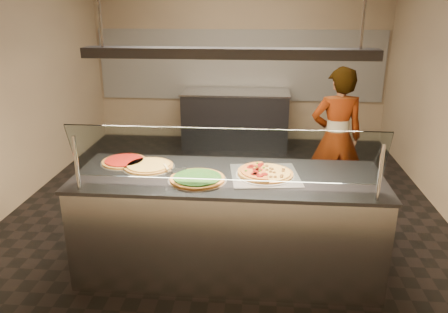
# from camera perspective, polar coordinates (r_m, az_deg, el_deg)

# --- Properties ---
(ground) EXTENTS (5.00, 6.00, 0.02)m
(ground) POSITION_cam_1_polar(r_m,az_deg,el_deg) (5.19, 0.17, -7.25)
(ground) COLOR black
(ground) RESTS_ON ground
(wall_back) EXTENTS (5.00, 0.02, 3.00)m
(wall_back) POSITION_cam_1_polar(r_m,az_deg,el_deg) (7.68, 2.11, 13.31)
(wall_back) COLOR #9B8664
(wall_back) RESTS_ON ground
(wall_front) EXTENTS (5.00, 0.02, 3.00)m
(wall_front) POSITION_cam_1_polar(r_m,az_deg,el_deg) (1.85, -7.66, -7.13)
(wall_front) COLOR #9B8664
(wall_front) RESTS_ON ground
(wall_left) EXTENTS (0.02, 6.00, 3.00)m
(wall_left) POSITION_cam_1_polar(r_m,az_deg,el_deg) (5.51, -27.15, 8.79)
(wall_left) COLOR #9B8664
(wall_left) RESTS_ON ground
(tile_band) EXTENTS (4.90, 0.02, 1.20)m
(tile_band) POSITION_cam_1_polar(r_m,az_deg,el_deg) (7.68, 2.08, 11.80)
(tile_band) COLOR silver
(tile_band) RESTS_ON wall_back
(serving_counter) EXTENTS (2.63, 0.94, 0.93)m
(serving_counter) POSITION_cam_1_polar(r_m,az_deg,el_deg) (3.92, 0.51, -8.74)
(serving_counter) COLOR #B7B7BC
(serving_counter) RESTS_ON ground
(sneeze_guard) EXTENTS (2.39, 0.18, 0.54)m
(sneeze_guard) POSITION_cam_1_polar(r_m,az_deg,el_deg) (3.30, 0.09, 0.11)
(sneeze_guard) COLOR #B7B7BC
(sneeze_guard) RESTS_ON serving_counter
(perforated_tray) EXTENTS (0.63, 0.63, 0.01)m
(perforated_tray) POSITION_cam_1_polar(r_m,az_deg,el_deg) (3.73, 5.38, -2.39)
(perforated_tray) COLOR silver
(perforated_tray) RESTS_ON serving_counter
(half_pizza_pepperoni) EXTENTS (0.29, 0.49, 0.05)m
(half_pizza_pepperoni) POSITION_cam_1_polar(r_m,az_deg,el_deg) (3.72, 3.67, -1.94)
(half_pizza_pepperoni) COLOR brown
(half_pizza_pepperoni) RESTS_ON perforated_tray
(half_pizza_sausage) EXTENTS (0.29, 0.49, 0.04)m
(half_pizza_sausage) POSITION_cam_1_polar(r_m,az_deg,el_deg) (3.73, 7.13, -2.15)
(half_pizza_sausage) COLOR brown
(half_pizza_sausage) RESTS_ON perforated_tray
(pizza_spinach) EXTENTS (0.49, 0.49, 0.03)m
(pizza_spinach) POSITION_cam_1_polar(r_m,az_deg,el_deg) (3.62, -3.50, -2.89)
(pizza_spinach) COLOR silver
(pizza_spinach) RESTS_ON serving_counter
(pizza_cheese) EXTENTS (0.46, 0.46, 0.03)m
(pizza_cheese) POSITION_cam_1_polar(r_m,az_deg,el_deg) (3.96, -9.80, -1.19)
(pizza_cheese) COLOR silver
(pizza_cheese) RESTS_ON serving_counter
(pizza_tomato) EXTENTS (0.43, 0.43, 0.03)m
(pizza_tomato) POSITION_cam_1_polar(r_m,az_deg,el_deg) (4.12, -12.89, -0.58)
(pizza_tomato) COLOR silver
(pizza_tomato) RESTS_ON serving_counter
(pizza_spatula) EXTENTS (0.25, 0.20, 0.02)m
(pizza_spatula) POSITION_cam_1_polar(r_m,az_deg,el_deg) (3.83, -6.86, -1.53)
(pizza_spatula) COLOR #B7B7BC
(pizza_spatula) RESTS_ON pizza_spinach
(prep_table) EXTENTS (1.79, 0.74, 0.93)m
(prep_table) POSITION_cam_1_polar(r_m,az_deg,el_deg) (7.42, 1.50, 4.97)
(prep_table) COLOR #37373C
(prep_table) RESTS_ON ground
(worker) EXTENTS (0.64, 0.46, 1.66)m
(worker) POSITION_cam_1_polar(r_m,az_deg,el_deg) (5.27, 14.45, 2.39)
(worker) COLOR #282630
(worker) RESTS_ON ground
(heat_lamp_housing) EXTENTS (2.30, 0.18, 0.08)m
(heat_lamp_housing) POSITION_cam_1_polar(r_m,az_deg,el_deg) (3.48, 0.59, 13.34)
(heat_lamp_housing) COLOR #37373C
(heat_lamp_housing) RESTS_ON ceiling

